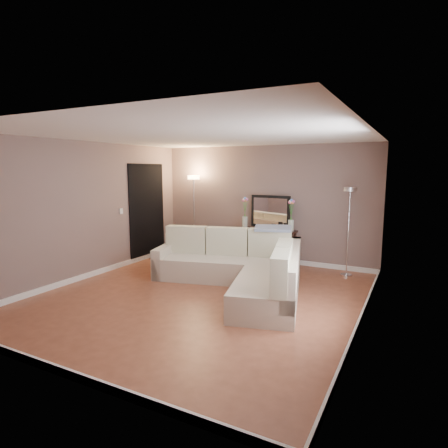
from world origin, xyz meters
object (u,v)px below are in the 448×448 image
at_px(sectional_sofa, 242,267).
at_px(console_table, 263,244).
at_px(floor_lamp_lit, 194,199).
at_px(floor_lamp_unlit, 349,214).

bearing_deg(sectional_sofa, console_table, 98.51).
distance_m(console_table, floor_lamp_lit, 2.04).
bearing_deg(floor_lamp_unlit, floor_lamp_lit, 177.57).
bearing_deg(floor_lamp_lit, sectional_sofa, -39.70).
bearing_deg(floor_lamp_lit, console_table, -1.58).
height_order(console_table, floor_lamp_lit, floor_lamp_lit).
bearing_deg(floor_lamp_unlit, console_table, 176.71).
distance_m(sectional_sofa, floor_lamp_lit, 2.87).
relative_size(sectional_sofa, floor_lamp_unlit, 1.89).
distance_m(sectional_sofa, console_table, 1.69).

